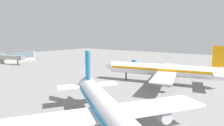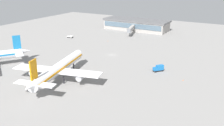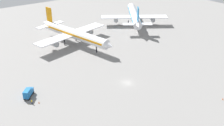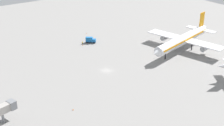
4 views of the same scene
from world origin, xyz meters
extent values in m
plane|color=gray|center=(0.00, 0.00, 0.00)|extent=(288.00, 288.00, 0.00)
cylinder|color=white|center=(2.18, 46.52, 5.93)|extent=(15.30, 44.81, 4.94)
cone|color=white|center=(7.77, 23.26, 5.93)|extent=(5.72, 5.90, 4.69)
cone|color=white|center=(-3.42, 69.79, 6.67)|extent=(5.29, 6.93, 3.95)
cube|color=orange|center=(2.18, 46.52, 6.30)|extent=(14.98, 43.09, 0.89)
cube|color=white|center=(1.65, 48.71, 5.43)|extent=(43.15, 16.96, 0.44)
cylinder|color=#A5A8AD|center=(13.26, 51.50, 3.70)|extent=(4.01, 6.31, 2.72)
cylinder|color=#A5A8AD|center=(-9.96, 45.91, 3.70)|extent=(4.01, 6.31, 2.72)
cube|color=white|center=(-2.55, 66.17, 6.42)|extent=(17.53, 7.90, 0.36)
cube|color=orange|center=(-2.55, 66.17, 12.35)|extent=(1.53, 4.32, 7.90)
cylinder|color=black|center=(5.85, 31.24, 1.73)|extent=(0.59, 0.59, 3.46)
cylinder|color=black|center=(5.18, 50.94, 1.73)|extent=(0.59, 0.59, 3.46)
cylinder|color=black|center=(-2.51, 49.09, 1.73)|extent=(0.59, 0.59, 3.46)
cube|color=black|center=(-34.70, 12.90, 0.55)|extent=(5.06, 5.51, 0.30)
cube|color=#1966B2|center=(-33.47, 14.36, 1.50)|extent=(2.61, 2.60, 1.60)
cube|color=#3F596B|center=(-32.95, 14.98, 1.82)|extent=(1.27, 1.09, 0.90)
cube|color=#1966B2|center=(-35.28, 12.21, 2.00)|extent=(3.90, 4.13, 2.60)
cylinder|color=black|center=(-34.16, 15.01, 0.40)|extent=(0.74, 0.81, 0.80)
cylinder|color=black|center=(-32.71, 13.79, 0.40)|extent=(0.74, 0.81, 0.80)
cylinder|color=black|center=(-36.69, 12.01, 0.40)|extent=(0.74, 0.81, 0.80)
cylinder|color=black|center=(-35.23, 10.79, 0.40)|extent=(0.74, 0.81, 0.80)
cylinder|color=#1E2338|center=(-35.40, 7.87, 0.42)|extent=(0.33, 0.33, 0.85)
cylinder|color=yellow|center=(-35.40, 7.87, 1.15)|extent=(0.39, 0.39, 0.60)
sphere|color=tan|center=(-35.40, 7.87, 1.56)|extent=(0.22, 0.22, 0.22)
cylinder|color=yellow|center=(-35.39, 7.63, 1.15)|extent=(0.10, 0.10, 0.54)
cylinder|color=yellow|center=(-35.41, 8.11, 1.15)|extent=(0.10, 0.10, 0.54)
cylinder|color=slate|center=(13.32, -52.26, 1.90)|extent=(0.90, 0.90, 3.80)
cube|color=slate|center=(12.31, -48.42, 5.20)|extent=(3.63, 3.11, 3.08)
cone|color=#EA590C|center=(20.39, -28.89, 0.30)|extent=(0.44, 0.44, 0.60)
cone|color=#EA590C|center=(-49.21, 18.78, 0.30)|extent=(0.44, 0.44, 0.60)
cone|color=#EA590C|center=(-33.36, 6.84, 0.30)|extent=(0.44, 0.44, 0.60)
camera|label=1|loc=(73.99, 73.55, 19.68)|focal=28.94mm
camera|label=2|loc=(-74.42, 130.33, 46.87)|focal=40.40mm
camera|label=3|loc=(-56.52, -69.30, 53.36)|focal=42.29mm
camera|label=4|loc=(111.71, -75.62, 65.37)|focal=52.24mm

